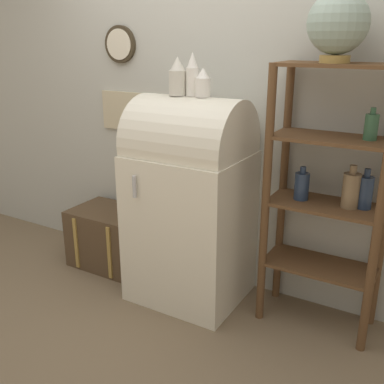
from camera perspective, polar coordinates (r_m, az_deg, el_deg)
ground_plane at (r=3.13m, az=-2.47°, el=-14.52°), size 12.00×12.00×0.00m
wall_back at (r=3.13m, az=2.93°, el=12.08°), size 7.00×0.09×2.70m
refrigerator at (r=2.98m, az=-0.23°, el=-0.83°), size 0.73×0.67×1.39m
suitcase_trunk at (r=3.63m, az=-10.21°, el=-5.70°), size 0.60×0.44×0.46m
shelf_unit at (r=2.72m, az=17.10°, el=0.65°), size 0.68×0.35×1.60m
globe at (r=2.57m, az=18.06°, el=19.63°), size 0.32×0.32×0.36m
vase_left at (r=2.86m, az=-1.83°, el=14.32°), size 0.11×0.11×0.23m
vase_center at (r=2.82m, az=0.07°, el=14.55°), size 0.08×0.08×0.26m
vase_right at (r=2.78m, az=1.40°, el=13.62°), size 0.09×0.09×0.17m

